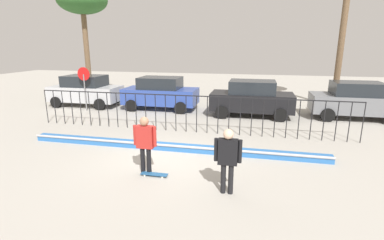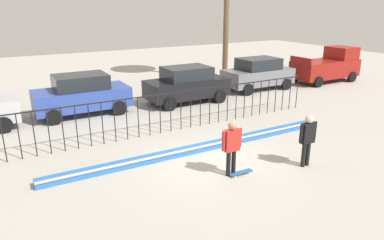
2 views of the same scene
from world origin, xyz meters
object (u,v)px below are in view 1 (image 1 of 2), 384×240
Objects in this scene: camera_operator at (228,155)px; parked_car_gray at (356,100)px; parked_car_blue at (161,93)px; parked_car_black at (252,98)px; skateboarder at (145,140)px; parked_car_silver at (86,90)px; skateboard at (154,174)px; stop_sign at (84,83)px; palm_tree_short at (82,2)px.

parked_car_gray is at bearing -117.55° from camera_operator.
parked_car_blue is 5.31m from parked_car_black.
skateboarder is 0.40× the size of parked_car_silver.
skateboard is 9.17m from parked_car_blue.
parked_car_silver is 15.37m from parked_car_gray.
parked_car_black reaches higher than skateboard.
parked_car_silver is at bearing -39.45° from camera_operator.
camera_operator is 0.40× the size of parked_car_gray.
stop_sign is at bearing -174.77° from parked_car_gray.
parked_car_silver is 4.87m from parked_car_blue.
parked_car_black is at bearing -88.88° from camera_operator.
skateboard is at bearing -29.02° from skateboarder.
parked_car_black is 5.24m from parked_car_gray.
skateboarder is 15.49m from palm_tree_short.
parked_car_black is 1.72× the size of stop_sign.
parked_car_silver and parked_car_gray have the same top height.
parked_car_gray reaches higher than skateboarder.
skateboard is 0.32× the size of stop_sign.
parked_car_gray is 18.04m from palm_tree_short.
parked_car_gray is at bearing 2.22° from parked_car_silver.
stop_sign reaches higher than parked_car_black.
parked_car_silver reaches higher than skateboard.
palm_tree_short reaches higher than parked_car_gray.
palm_tree_short reaches higher than stop_sign.
camera_operator is at bearing -41.21° from parked_car_silver.
camera_operator is 12.03m from stop_sign.
camera_operator is 0.40× the size of parked_car_silver.
parked_car_black is 9.46m from stop_sign.
parked_car_silver and parked_car_black have the same top height.
skateboarder is 0.23× the size of palm_tree_short.
parked_car_gray is at bearing 3.46° from parked_car_blue.
parked_car_blue is at bearing -179.85° from parked_car_gray.
skateboard is 0.46× the size of camera_operator.
palm_tree_short is at bearing 130.77° from skateboard.
parked_car_silver is 1.00× the size of parked_car_blue.
parked_car_silver is (-7.59, 8.64, 0.91)m from skateboard.
parked_car_black is at bearing 4.39° from stop_sign.
skateboarder is 11.21m from parked_car_silver.
stop_sign is at bearing -173.37° from parked_car_black.
skateboarder is 0.40× the size of parked_car_black.
parked_car_black is (0.41, 8.68, -0.06)m from camera_operator.
parked_car_blue is at bearing 176.14° from parked_car_black.
palm_tree_short reaches higher than parked_car_silver.
parked_car_black reaches higher than skateboarder.
stop_sign reaches higher than skateboarder.
parked_car_blue is 1.72× the size of stop_sign.
parked_car_gray is at bearing 40.82° from skateboarder.
stop_sign is at bearing -159.06° from parked_car_blue.
parked_car_black is at bearing -16.42° from palm_tree_short.
stop_sign is at bearing 126.02° from skateboarder.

